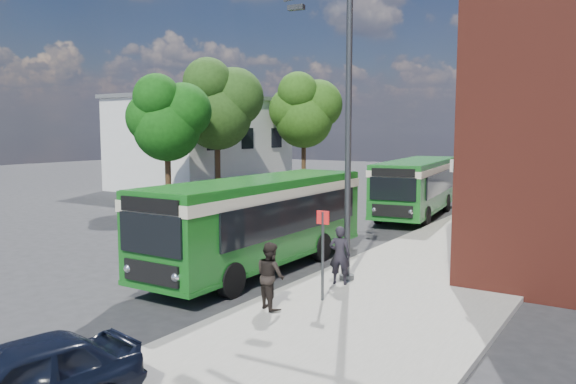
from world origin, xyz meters
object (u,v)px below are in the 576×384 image
Objects in this scene: bus_rear at (418,182)px; parked_car at (16,384)px; bus_front at (260,215)px; street_lamp at (337,124)px.

bus_rear reaches higher than parked_car.
bus_front is 2.63× the size of parked_car.
bus_front is 14.11m from bus_rear.
bus_rear is at bearing 100.32° from street_lamp.
bus_front is at bearing -91.27° from bus_rear.
bus_front is 10.75m from parked_car.
parked_car is (2.86, -10.31, -1.03)m from bus_front.
street_lamp reaches higher than bus_rear.
bus_rear is at bearing 106.77° from parked_car.
bus_front is 0.94× the size of bus_rear.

